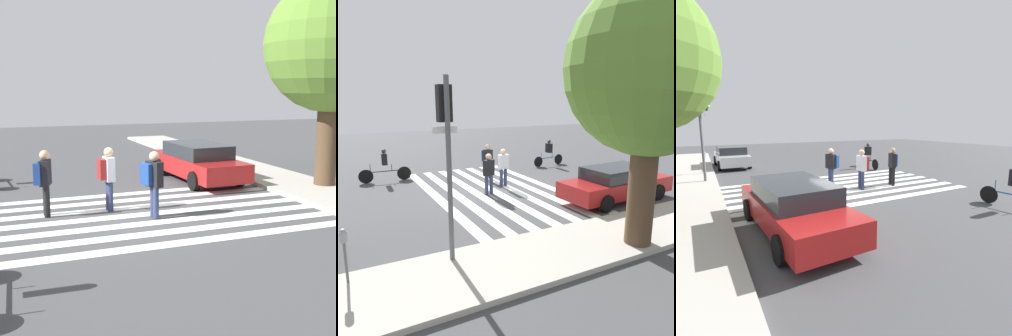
% 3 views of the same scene
% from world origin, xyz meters
% --- Properties ---
extents(ground_plane, '(60.00, 60.00, 0.00)m').
position_xyz_m(ground_plane, '(0.00, 0.00, 0.00)').
color(ground_plane, '#444447').
extents(sidewalk_curb, '(36.00, 2.50, 0.14)m').
position_xyz_m(sidewalk_curb, '(0.00, 6.25, 0.07)').
color(sidewalk_curb, '#ADA89E').
rests_on(sidewalk_curb, ground_plane).
extents(crosswalk_stripes, '(5.42, 10.00, 0.01)m').
position_xyz_m(crosswalk_stripes, '(-0.00, 0.00, 0.00)').
color(crosswalk_stripes, white).
rests_on(crosswalk_stripes, ground_plane).
extents(street_tree, '(4.38, 4.38, 6.92)m').
position_xyz_m(street_tree, '(-0.96, 6.99, 4.68)').
color(street_tree, '#4C3826').
rests_on(street_tree, ground_plane).
extents(pedestrian_adult_blue_shirt, '(0.53, 0.51, 1.76)m').
position_xyz_m(pedestrian_adult_blue_shirt, '(0.41, 0.40, 1.03)').
color(pedestrian_adult_blue_shirt, navy).
rests_on(pedestrian_adult_blue_shirt, ground_plane).
extents(pedestrian_adult_yellow_jacket, '(0.50, 0.42, 1.76)m').
position_xyz_m(pedestrian_adult_yellow_jacket, '(-0.75, -0.51, 1.03)').
color(pedestrian_adult_yellow_jacket, navy).
rests_on(pedestrian_adult_yellow_jacket, ground_plane).
extents(pedestrian_child_with_backpack, '(0.54, 0.51, 1.77)m').
position_xyz_m(pedestrian_child_with_backpack, '(-0.74, -2.21, 1.03)').
color(pedestrian_child_with_backpack, black).
rests_on(pedestrian_child_with_backpack, ground_plane).
extents(car_parked_far_curb, '(4.84, 2.10, 1.36)m').
position_xyz_m(car_parked_far_curb, '(-3.75, 3.55, 0.71)').
color(car_parked_far_curb, maroon).
rests_on(car_parked_far_curb, ground_plane).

